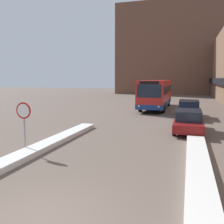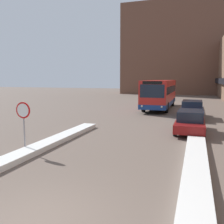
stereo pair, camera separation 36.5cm
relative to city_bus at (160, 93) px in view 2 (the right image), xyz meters
The scene contains 7 objects.
building_backdrop_far 30.87m from the city_bus, 89.16° to the left, with size 26.00×8.00×19.79m.
snow_bank_left 21.06m from the city_bus, 98.66° to the right, with size 0.90×16.32×0.26m.
snow_bank_right 23.14m from the city_bus, 79.93° to the right, with size 0.90×16.44×0.28m.
city_bus is the anchor object (origin of this frame).
parked_car_front 12.73m from the city_bus, 73.34° to the right, with size 1.81×4.39×1.41m.
parked_car_back 6.99m from the city_bus, 58.27° to the right, with size 1.92×4.88×1.51m.
stop_sign 19.52m from the city_bus, 100.66° to the right, with size 0.76×0.08×2.36m.
Camera 2 is at (3.50, -4.56, 3.43)m, focal length 40.00 mm.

